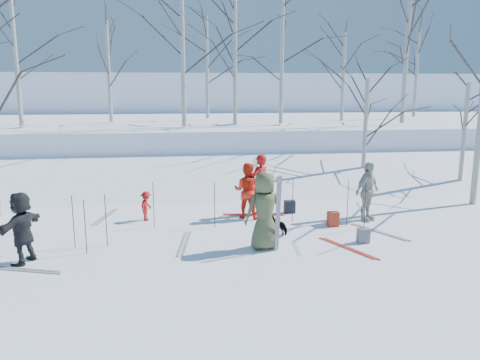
{
  "coord_description": "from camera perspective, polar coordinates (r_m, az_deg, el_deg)",
  "views": [
    {
      "loc": [
        -1.78,
        -11.74,
        3.94
      ],
      "look_at": [
        0.0,
        1.5,
        1.3
      ],
      "focal_mm": 35.0,
      "sensor_mm": 36.0,
      "label": 1
    }
  ],
  "objects": [
    {
      "name": "ski_pair_b",
      "position": [
        12.08,
        13.03,
        -8.1
      ],
      "size": [
        1.65,
        2.05,
        0.02
      ],
      "primitive_type": null,
      "rotation": [
        0.0,
        0.0,
        0.43
      ],
      "color": "#B02619",
      "rests_on": "ground"
    },
    {
      "name": "ski_pair_d",
      "position": [
        11.53,
        -25.12,
        -9.87
      ],
      "size": [
        1.33,
        2.02,
        0.02
      ],
      "primitive_type": null,
      "rotation": [
        0.0,
        0.0,
        1.25
      ],
      "color": "silver",
      "rests_on": "ground"
    },
    {
      "name": "ski_pair_e",
      "position": [
        14.79,
        1.65,
        -4.23
      ],
      "size": [
        0.79,
        1.96,
        0.02
      ],
      "primitive_type": null,
      "rotation": [
        0.0,
        0.0,
        1.41
      ],
      "color": "#B02619",
      "rests_on": "ground"
    },
    {
      "name": "ski_pole_b",
      "position": [
        12.37,
        -19.66,
        -4.82
      ],
      "size": [
        0.02,
        0.02,
        1.34
      ],
      "primitive_type": "cylinder",
      "color": "black",
      "rests_on": "ground"
    },
    {
      "name": "ski_pole_f",
      "position": [
        13.35,
        -3.12,
        -3.02
      ],
      "size": [
        0.02,
        0.02,
        1.34
      ],
      "primitive_type": "cylinder",
      "color": "black",
      "rests_on": "ground"
    },
    {
      "name": "ski_pole_a",
      "position": [
        15.05,
        3.09,
        -1.39
      ],
      "size": [
        0.02,
        0.02,
        1.34
      ],
      "primitive_type": "cylinder",
      "color": "black",
      "rests_on": "ground"
    },
    {
      "name": "ski_pole_j",
      "position": [
        11.84,
        -18.35,
        -5.44
      ],
      "size": [
        0.02,
        0.02,
        1.34
      ],
      "primitive_type": "cylinder",
      "color": "black",
      "rests_on": "ground"
    },
    {
      "name": "birch_plateau_i",
      "position": [
        25.07,
        19.66,
        14.96
      ],
      "size": [
        5.73,
        5.73,
        7.33
      ],
      "primitive_type": null,
      "color": "silver",
      "rests_on": "snow_plateau"
    },
    {
      "name": "birch_plateau_h",
      "position": [
        23.39,
        5.11,
        14.01
      ],
      "size": [
        4.67,
        4.67,
        5.81
      ],
      "primitive_type": null,
      "color": "silver",
      "rests_on": "snow_plateau"
    },
    {
      "name": "birch_plateau_a",
      "position": [
        25.32,
        -15.71,
        12.56
      ],
      "size": [
        4.14,
        4.14,
        5.05
      ],
      "primitive_type": null,
      "color": "silver",
      "rests_on": "snow_plateau"
    },
    {
      "name": "far_hill",
      "position": [
        49.81,
        -5.68,
        8.91
      ],
      "size": [
        90.0,
        30.0,
        6.0
      ],
      "primitive_type": "cube",
      "color": "white",
      "rests_on": "ground"
    },
    {
      "name": "backpack_red",
      "position": [
        13.83,
        11.27,
        -4.69
      ],
      "size": [
        0.32,
        0.22,
        0.42
      ],
      "primitive_type": "cube",
      "color": "#A73019",
      "rests_on": "ground"
    },
    {
      "name": "ski_pole_d",
      "position": [
        13.82,
        12.98,
        -2.8
      ],
      "size": [
        0.02,
        0.02,
        1.34
      ],
      "primitive_type": "cylinder",
      "color": "black",
      "rests_on": "ground"
    },
    {
      "name": "ski_pole_g",
      "position": [
        13.56,
        -10.49,
        -2.96
      ],
      "size": [
        0.02,
        0.02,
        1.34
      ],
      "primitive_type": "cylinder",
      "color": "black",
      "rests_on": "ground"
    },
    {
      "name": "ski_pole_c",
      "position": [
        12.23,
        -16.02,
        -4.77
      ],
      "size": [
        0.02,
        0.02,
        1.34
      ],
      "primitive_type": "cylinder",
      "color": "black",
      "rests_on": "ground"
    },
    {
      "name": "backpack_grey",
      "position": [
        12.56,
        14.8,
        -6.57
      ],
      "size": [
        0.3,
        0.2,
        0.38
      ],
      "primitive_type": "cube",
      "color": "slate",
      "rests_on": "ground"
    },
    {
      "name": "birch_plateau_c",
      "position": [
        23.18,
        -0.61,
        14.56
      ],
      "size": [
        4.95,
        4.95,
        6.21
      ],
      "primitive_type": null,
      "color": "silver",
      "rests_on": "snow_plateau"
    },
    {
      "name": "skier_red_north",
      "position": [
        14.68,
        2.43,
        -0.56
      ],
      "size": [
        0.83,
        0.78,
        1.91
      ],
      "primitive_type": "imported",
      "rotation": [
        0.0,
        0.0,
        3.76
      ],
      "color": "#AC1210",
      "rests_on": "ground"
    },
    {
      "name": "snow_plateau",
      "position": [
        28.94,
        -4.11,
        5.33
      ],
      "size": [
        70.0,
        18.0,
        2.2
      ],
      "primitive_type": "cube",
      "color": "white",
      "rests_on": "ground"
    },
    {
      "name": "ski_pair_a",
      "position": [
        13.61,
        16.64,
        -6.09
      ],
      "size": [
        1.74,
        2.06,
        0.02
      ],
      "primitive_type": null,
      "rotation": [
        0.0,
        0.0,
        0.47
      ],
      "color": "silver",
      "rests_on": "ground"
    },
    {
      "name": "upright_ski_right",
      "position": [
        11.43,
        4.75,
        -4.03
      ],
      "size": [
        0.1,
        0.23,
        1.89
      ],
      "primitive_type": "cube",
      "rotation": [
        0.1,
        0.0,
        0.13
      ],
      "color": "silver",
      "rests_on": "ground"
    },
    {
      "name": "ski_pair_f",
      "position": [
        15.14,
        -16.05,
        -4.31
      ],
      "size": [
        1.02,
        1.99,
        0.02
      ],
      "primitive_type": null,
      "rotation": [
        0.0,
        0.0,
        -0.22
      ],
      "color": "silver",
      "rests_on": "ground"
    },
    {
      "name": "birch_edge_e",
      "position": [
        19.77,
        15.0,
        5.64
      ],
      "size": [
        3.62,
        3.62,
        4.32
      ],
      "primitive_type": null,
      "color": "silver",
      "rests_on": "ground"
    },
    {
      "name": "ground",
      "position": [
        12.51,
        0.92,
        -7.18
      ],
      "size": [
        120.0,
        120.0,
        0.0
      ],
      "primitive_type": "plane",
      "color": "white",
      "rests_on": "ground"
    },
    {
      "name": "birch_plateau_d",
      "position": [
        21.5,
        -7.0,
        15.31
      ],
      "size": [
        5.24,
        5.24,
        6.63
      ],
      "primitive_type": null,
      "color": "silver",
      "rests_on": "snow_plateau"
    },
    {
      "name": "birch_plateau_f",
      "position": [
        23.9,
        -25.65,
        13.01
      ],
      "size": [
        4.73,
        4.73,
        5.89
      ],
      "primitive_type": null,
      "color": "silver",
      "rests_on": "snow_plateau"
    },
    {
      "name": "skier_red_seated",
      "position": [
        14.35,
        -11.35,
        -3.12
      ],
      "size": [
        0.5,
        0.66,
        0.9
      ],
      "primitive_type": "imported",
      "rotation": [
        0.0,
        0.0,
        1.24
      ],
      "color": "#AC1210",
      "rests_on": "ground"
    },
    {
      "name": "skier_olive_center",
      "position": [
        11.53,
        2.99,
        -3.76
      ],
      "size": [
        1.03,
        0.75,
        1.94
      ],
      "primitive_type": "imported",
      "rotation": [
        0.0,
        0.0,
        3.29
      ],
      "color": "#474E2F",
      "rests_on": "ground"
    },
    {
      "name": "ski_pole_h",
      "position": [
        13.62,
        14.99,
        -3.1
      ],
      "size": [
        0.02,
        0.02,
        1.34
      ],
      "primitive_type": "cylinder",
      "color": "black",
      "rests_on": "ground"
    },
    {
      "name": "dog",
      "position": [
        12.85,
        4.78,
        -5.55
      ],
      "size": [
        0.61,
        0.61,
        0.5
      ],
      "primitive_type": "imported",
      "rotation": [
        0.0,
        0.0,
        3.92
      ],
      "color": "black",
      "rests_on": "ground"
    },
    {
      "name": "upright_ski_left",
      "position": [
        11.34,
        4.56,
        -4.15
      ],
      "size": [
        0.09,
        0.16,
        1.9
      ],
      "primitive_type": "cube",
      "rotation": [
        0.07,
        0.0,
        0.12
      ],
      "color": "silver",
      "rests_on": "ground"
    },
    {
      "name": "skier_redor_behind",
      "position": [
        14.26,
        0.87,
        -1.31
      ],
      "size": [
        1.02,
        0.92,
        1.71
      ],
      "primitive_type": "imported",
      "rotation": [
        0.0,
        0.0,
        2.74
      ],
      "color": "red",
      "rests_on": "ground"
    },
    {
      "name": "birch_plateau_e",
      "position": [
        25.84,
        12.47,
        12.12
      ],
      "size": [
        3.79,
        3.79,
        4.55
      ],
      "primitive_type": null,
      "color": "silver",
      "rests_on": "snow_plateau"
    },
    {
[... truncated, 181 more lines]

